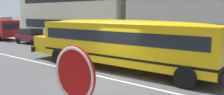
# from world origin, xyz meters

# --- Properties ---
(ground_plane) EXTENTS (400.00, 400.00, 0.00)m
(ground_plane) POSITION_xyz_m (0.00, 0.00, 0.00)
(ground_plane) COLOR #4C4C4F
(sidewalk_far) EXTENTS (120.00, 3.00, 0.01)m
(sidewalk_far) POSITION_xyz_m (0.00, 7.97, 0.01)
(sidewalk_far) COLOR gray
(sidewalk_far) RESTS_ON ground_plane
(lane_centreline) EXTENTS (110.00, 0.16, 0.01)m
(lane_centreline) POSITION_xyz_m (0.00, 0.00, 0.00)
(lane_centreline) COLOR silver
(lane_centreline) RESTS_ON ground_plane
(school_bus) EXTENTS (13.05, 3.14, 2.90)m
(school_bus) POSITION_xyz_m (-0.90, 1.97, 1.72)
(school_bus) COLOR yellow
(school_bus) RESTS_ON ground_plane
(parked_car_maroon_near_corner) EXTENTS (3.96, 2.00, 1.64)m
(parked_car_maroon_near_corner) POSITION_xyz_m (-15.39, 5.21, 0.84)
(parked_car_maroon_near_corner) COLOR maroon
(parked_car_maroon_near_corner) RESTS_ON ground_plane
(box_truck) EXTENTS (6.10, 2.61, 2.82)m
(box_truck) POSITION_xyz_m (-22.62, 5.25, 1.54)
(box_truck) COLOR maroon
(box_truck) RESTS_ON ground_plane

